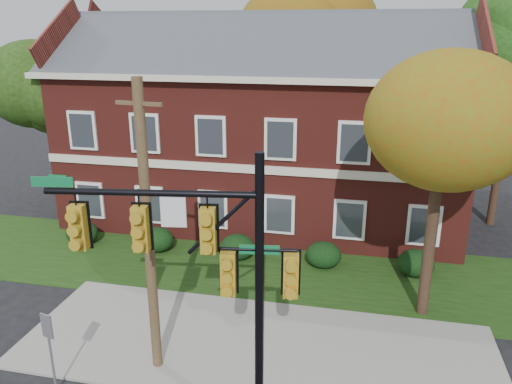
% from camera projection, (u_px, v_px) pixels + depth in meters
% --- Properties ---
extents(ground, '(120.00, 120.00, 0.00)m').
position_uv_depth(ground, '(248.00, 369.00, 13.88)').
color(ground, black).
rests_on(ground, ground).
extents(sidewalk, '(14.00, 5.00, 0.08)m').
position_uv_depth(sidewalk, '(256.00, 346.00, 14.80)').
color(sidewalk, gray).
rests_on(sidewalk, ground).
extents(grass_strip, '(30.00, 6.00, 0.04)m').
position_uv_depth(grass_strip, '(283.00, 271.00, 19.45)').
color(grass_strip, '#193811').
rests_on(grass_strip, ground).
extents(apartment_building, '(18.80, 8.80, 9.74)m').
position_uv_depth(apartment_building, '(263.00, 117.00, 23.82)').
color(apartment_building, maroon).
rests_on(apartment_building, ground).
extents(hedge_far_left, '(1.40, 1.26, 1.05)m').
position_uv_depth(hedge_far_left, '(82.00, 233.00, 21.74)').
color(hedge_far_left, black).
rests_on(hedge_far_left, ground).
extents(hedge_left, '(1.40, 1.26, 1.05)m').
position_uv_depth(hedge_left, '(157.00, 240.00, 21.04)').
color(hedge_left, black).
rests_on(hedge_left, ground).
extents(hedge_center, '(1.40, 1.26, 1.05)m').
position_uv_depth(hedge_center, '(237.00, 247.00, 20.34)').
color(hedge_center, black).
rests_on(hedge_center, ground).
extents(hedge_right, '(1.40, 1.26, 1.05)m').
position_uv_depth(hedge_right, '(324.00, 255.00, 19.64)').
color(hedge_right, black).
rests_on(hedge_right, ground).
extents(hedge_far_right, '(1.40, 1.26, 1.05)m').
position_uv_depth(hedge_far_right, '(416.00, 263.00, 18.93)').
color(hedge_far_right, black).
rests_on(hedge_far_right, ground).
extents(tree_near_right, '(4.50, 4.25, 8.58)m').
position_uv_depth(tree_near_right, '(454.00, 114.00, 14.33)').
color(tree_near_right, black).
rests_on(tree_near_right, ground).
extents(tree_left_rear, '(5.40, 5.10, 8.88)m').
position_uv_depth(tree_left_rear, '(63.00, 79.00, 24.21)').
color(tree_left_rear, black).
rests_on(tree_left_rear, ground).
extents(tree_far_rear, '(6.84, 6.46, 11.52)m').
position_uv_depth(tree_far_rear, '(312.00, 31.00, 29.62)').
color(tree_far_rear, black).
rests_on(tree_far_rear, ground).
extents(traffic_signal, '(5.86, 1.04, 6.58)m').
position_uv_depth(traffic_signal, '(207.00, 260.00, 11.16)').
color(traffic_signal, gray).
rests_on(traffic_signal, ground).
extents(utility_pole, '(1.24, 0.30, 7.96)m').
position_uv_depth(utility_pole, '(148.00, 233.00, 12.72)').
color(utility_pole, '#4F3824').
rests_on(utility_pole, ground).
extents(sign_post, '(0.34, 0.12, 2.34)m').
position_uv_depth(sign_post, '(49.00, 341.00, 12.46)').
color(sign_post, slate).
rests_on(sign_post, ground).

